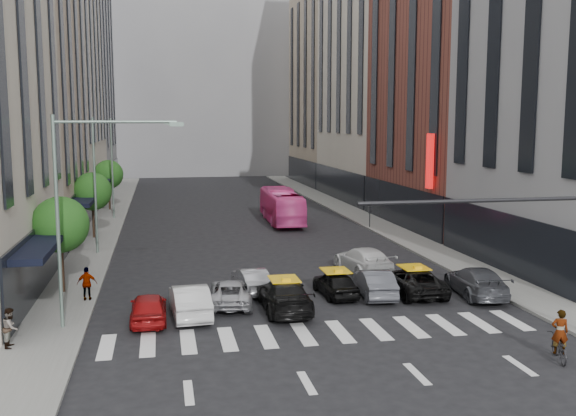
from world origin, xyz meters
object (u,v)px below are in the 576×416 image
streetlamp_near (80,193)px  streetlamp_far (123,155)px  car_red (149,308)px  car_white_front (190,300)px  streetlamp_mid (109,167)px  taxi_left (284,295)px  bus (281,206)px  taxi_center (335,284)px  pedestrian_near (10,327)px  motorcycle (559,348)px  pedestrian_far (87,284)px

streetlamp_near → streetlamp_far: (0.00, 32.00, 0.00)m
car_red → car_white_front: 1.90m
streetlamp_mid → taxi_left: size_ratio=1.73×
car_white_front → bus: bus is taller
taxi_left → bus: bearing=-100.2°
car_white_front → streetlamp_near: bearing=7.9°
taxi_center → pedestrian_near: size_ratio=2.48×
streetlamp_far → pedestrian_near: 34.64m
bus → motorcycle: 34.67m
streetlamp_near → taxi_left: 10.31m
streetlamp_mid → streetlamp_far: bearing=90.0°
streetlamp_near → pedestrian_far: bearing=94.9°
pedestrian_far → taxi_center: bearing=177.4°
streetlamp_mid → car_red: bearing=-80.4°
streetlamp_far → motorcycle: 43.44m
pedestrian_far → pedestrian_near: bearing=73.6°
streetlamp_mid → pedestrian_near: bearing=-98.0°
car_red → taxi_left: 6.26m
streetlamp_near → streetlamp_mid: 16.00m
streetlamp_far → taxi_center: streetlamp_far is taller
taxi_center → bus: size_ratio=0.36×
taxi_left → taxi_center: taxi_left is taller
streetlamp_mid → bus: 18.22m
motorcycle → streetlamp_mid: bearing=-33.7°
car_red → pedestrian_far: 4.78m
streetlamp_far → taxi_left: streetlamp_far is taller
taxi_left → pedestrian_near: 11.86m
taxi_center → taxi_left: bearing=29.9°
streetlamp_near → car_red: 5.88m
motorcycle → streetlamp_near: bearing=-3.3°
bus → pedestrian_near: bearing=62.5°
car_red → taxi_left: bearing=-175.0°
streetlamp_mid → car_white_front: 16.56m
streetlamp_far → streetlamp_near: bearing=-90.0°
car_white_front → motorcycle: bearing=144.7°
taxi_left → pedestrian_near: pedestrian_near is taller
taxi_left → bus: size_ratio=0.49×
streetlamp_near → streetlamp_far: 32.00m
car_white_front → streetlamp_far: bearing=-85.4°
streetlamp_near → car_red: (2.64, 0.41, -5.24)m
streetlamp_near → taxi_center: size_ratio=2.33×
taxi_center → bus: bus is taller
motorcycle → pedestrian_near: 20.95m
car_red → car_white_front: (1.83, 0.50, 0.09)m
streetlamp_far → car_white_front: 31.83m
taxi_center → bus: 24.27m
motorcycle → pedestrian_near: (-20.32, 5.10, 0.44)m
streetlamp_near → pedestrian_near: streetlamp_near is taller
taxi_center → motorcycle: bearing=116.2°
streetlamp_mid → pedestrian_far: (-0.36, -11.88, -4.93)m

